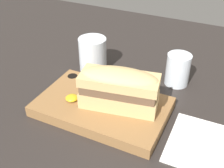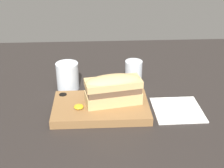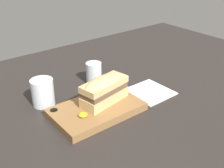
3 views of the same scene
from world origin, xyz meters
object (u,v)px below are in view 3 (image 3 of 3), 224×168
at_px(sandwich, 104,89).
at_px(napkin, 150,92).
at_px(serving_board, 96,110).
at_px(water_glass, 43,94).
at_px(wine_glass, 94,74).

height_order(sandwich, napkin, sandwich).
relative_size(serving_board, napkin, 1.91).
height_order(serving_board, water_glass, water_glass).
distance_m(serving_board, sandwich, 0.07).
bearing_deg(serving_board, water_glass, 125.06).
relative_size(water_glass, wine_glass, 1.13).
height_order(water_glass, wine_glass, water_glass).
bearing_deg(water_glass, sandwich, -45.26).
relative_size(serving_board, wine_glass, 3.50).
relative_size(serving_board, water_glass, 3.11).
bearing_deg(water_glass, wine_glass, 7.54).
xyz_separation_m(sandwich, wine_glass, (0.08, 0.18, -0.04)).
xyz_separation_m(sandwich, water_glass, (-0.15, 0.15, -0.03)).
relative_size(wine_glass, napkin, 0.55).
distance_m(water_glass, wine_glass, 0.24).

